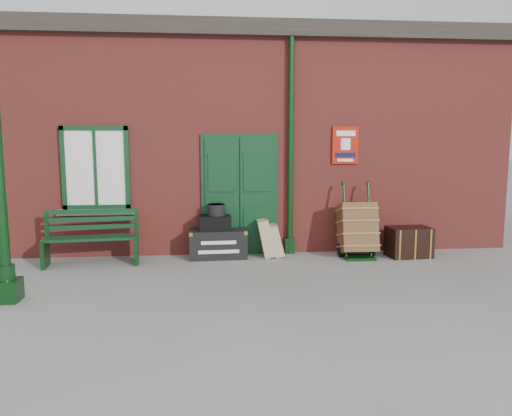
{
  "coord_description": "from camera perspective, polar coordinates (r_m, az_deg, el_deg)",
  "views": [
    {
      "loc": [
        -0.89,
        -7.77,
        2.17
      ],
      "look_at": [
        -0.08,
        0.6,
        1.0
      ],
      "focal_mm": 35.0,
      "sensor_mm": 36.0,
      "label": 1
    }
  ],
  "objects": [
    {
      "name": "ground",
      "position": [
        8.12,
        0.95,
        -7.58
      ],
      "size": [
        80.0,
        80.0,
        0.0
      ],
      "primitive_type": "plane",
      "color": "gray",
      "rests_on": "ground"
    },
    {
      "name": "suitcase_front",
      "position": [
        9.29,
        2.22,
        -3.67
      ],
      "size": [
        0.33,
        0.44,
        0.61
      ],
      "primitive_type": "cube",
      "rotation": [
        0.0,
        -0.25,
        -0.02
      ],
      "color": "tan",
      "rests_on": "ground"
    },
    {
      "name": "bench",
      "position": [
        9.12,
        -18.28,
        -3.09
      ],
      "size": [
        1.61,
        0.62,
        0.98
      ],
      "rotation": [
        0.0,
        0.0,
        0.08
      ],
      "color": "#0E331A",
      "rests_on": "ground"
    },
    {
      "name": "canopy_column",
      "position": [
        7.34,
        -27.2,
        1.06
      ],
      "size": [
        0.34,
        0.34,
        3.61
      ],
      "color": "black",
      "rests_on": "ground"
    },
    {
      "name": "hatbox",
      "position": [
        9.12,
        -4.57,
        -0.21
      ],
      "size": [
        0.32,
        0.32,
        0.21
      ],
      "primitive_type": "cylinder",
      "rotation": [
        0.0,
        0.0,
        0.04
      ],
      "color": "black",
      "rests_on": "strongbox"
    },
    {
      "name": "porter_trolley",
      "position": [
        9.36,
        11.51,
        -2.38
      ],
      "size": [
        0.67,
        0.72,
        1.35
      ],
      "rotation": [
        0.0,
        0.0,
        -0.02
      ],
      "color": "black",
      "rests_on": "ground"
    },
    {
      "name": "suitcase_back",
      "position": [
        9.27,
        1.11,
        -3.39
      ],
      "size": [
        0.34,
        0.49,
        0.71
      ],
      "primitive_type": "cube",
      "rotation": [
        0.0,
        -0.2,
        -0.02
      ],
      "color": "tan",
      "rests_on": "ground"
    },
    {
      "name": "station_building",
      "position": [
        11.3,
        -1.06,
        7.88
      ],
      "size": [
        10.3,
        4.3,
        4.36
      ],
      "color": "#963730",
      "rests_on": "ground"
    },
    {
      "name": "houdini_trunk",
      "position": [
        9.23,
        -4.4,
        -4.05
      ],
      "size": [
        1.06,
        0.61,
        0.52
      ],
      "primitive_type": "cube",
      "rotation": [
        0.0,
        0.0,
        0.04
      ],
      "color": "black",
      "rests_on": "ground"
    },
    {
      "name": "dark_trunk",
      "position": [
        9.67,
        17.07,
        -3.73
      ],
      "size": [
        0.8,
        0.56,
        0.55
      ],
      "primitive_type": "cube",
      "rotation": [
        0.0,
        0.0,
        0.08
      ],
      "color": "black",
      "rests_on": "ground"
    },
    {
      "name": "strongbox",
      "position": [
        9.15,
        -4.74,
        -1.66
      ],
      "size": [
        0.59,
        0.44,
        0.26
      ],
      "primitive_type": "cube",
      "rotation": [
        0.0,
        0.0,
        0.04
      ],
      "color": "black",
      "rests_on": "houdini_trunk"
    }
  ]
}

